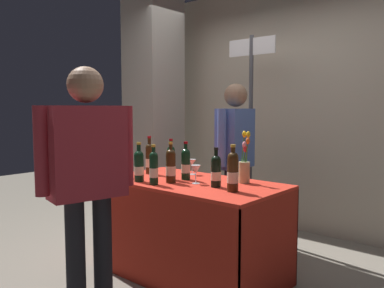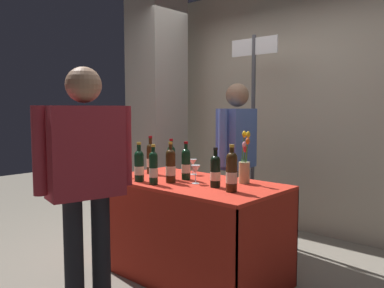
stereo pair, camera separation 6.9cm
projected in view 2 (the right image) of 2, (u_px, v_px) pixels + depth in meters
The scene contains 19 objects.
ground_plane at pixel (192, 276), 3.19m from camera, with size 12.00×12.00×0.00m, color gray.
back_partition at pixel (296, 106), 4.35m from camera, with size 5.73×0.12×2.77m, color #B2A893.
concrete_pillar at pixel (157, 78), 4.75m from camera, with size 0.54×0.54×3.47m, color gray.
tasting_table at pixel (192, 211), 3.14m from camera, with size 1.45×0.79×0.78m.
featured_wine_bottle at pixel (151, 158), 3.48m from camera, with size 0.07×0.07×0.34m.
display_bottle_0 at pixel (232, 171), 2.71m from camera, with size 0.08×0.08×0.33m.
display_bottle_1 at pixel (215, 171), 2.87m from camera, with size 0.08×0.08×0.30m.
display_bottle_2 at pixel (139, 165), 3.10m from camera, with size 0.08×0.08×0.31m.
display_bottle_3 at pixel (171, 165), 3.05m from camera, with size 0.08×0.08×0.32m.
display_bottle_4 at pixel (153, 167), 2.97m from camera, with size 0.07×0.07×0.31m.
display_bottle_5 at pixel (171, 162), 3.18m from camera, with size 0.07×0.07×0.34m.
display_bottle_6 at pixel (186, 164), 3.18m from camera, with size 0.07×0.07×0.31m.
wine_glass_near_vendor at pixel (195, 170), 3.01m from camera, with size 0.07×0.07×0.14m.
wine_glass_mid at pixel (193, 163), 3.43m from camera, with size 0.07×0.07×0.14m.
flower_vase at pixel (244, 167), 3.02m from camera, with size 0.10×0.09×0.41m.
brochure_stand at pixel (124, 169), 3.28m from camera, with size 0.13×0.01×0.15m, color silver.
vendor_presenter at pixel (237, 151), 3.71m from camera, with size 0.26×0.59×1.60m.
taster_foreground_right at pixel (86, 170), 2.44m from camera, with size 0.31×0.62×1.62m.
booth_signpost at pixel (253, 113), 4.08m from camera, with size 0.55×0.04×2.12m.
Camera 2 is at (2.06, -2.29, 1.36)m, focal length 36.52 mm.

